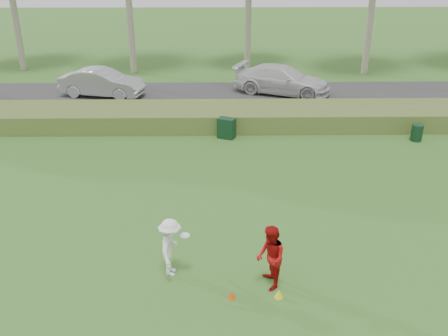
{
  "coord_description": "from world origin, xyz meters",
  "views": [
    {
      "loc": [
        -0.24,
        -11.54,
        8.42
      ],
      "look_at": [
        0.0,
        4.0,
        1.3
      ],
      "focal_mm": 40.0,
      "sensor_mm": 36.0,
      "label": 1
    }
  ],
  "objects_px": {
    "player_red": "(270,258)",
    "trash_bin": "(417,133)",
    "utility_cabinet": "(227,128)",
    "player_white": "(171,247)",
    "cone_orange": "(232,295)",
    "car_right": "(282,80)",
    "car_mid": "(102,83)",
    "cone_yellow": "(279,293)"
  },
  "relations": [
    {
      "from": "cone_yellow",
      "to": "trash_bin",
      "type": "relative_size",
      "value": 0.32
    },
    {
      "from": "player_white",
      "to": "cone_orange",
      "type": "xyz_separation_m",
      "value": [
        1.63,
        -1.1,
        -0.73
      ]
    },
    {
      "from": "cone_yellow",
      "to": "trash_bin",
      "type": "bearing_deg",
      "value": 55.32
    },
    {
      "from": "player_white",
      "to": "utility_cabinet",
      "type": "xyz_separation_m",
      "value": [
        1.72,
        10.38,
        -0.36
      ]
    },
    {
      "from": "player_red",
      "to": "trash_bin",
      "type": "bearing_deg",
      "value": 135.0
    },
    {
      "from": "utility_cabinet",
      "to": "player_white",
      "type": "bearing_deg",
      "value": -75.53
    },
    {
      "from": "trash_bin",
      "to": "car_mid",
      "type": "relative_size",
      "value": 0.16
    },
    {
      "from": "cone_yellow",
      "to": "car_right",
      "type": "bearing_deg",
      "value": 82.9
    },
    {
      "from": "trash_bin",
      "to": "car_right",
      "type": "xyz_separation_m",
      "value": [
        -5.27,
        7.67,
        0.49
      ]
    },
    {
      "from": "player_white",
      "to": "cone_orange",
      "type": "height_order",
      "value": "player_white"
    },
    {
      "from": "player_red",
      "to": "cone_orange",
      "type": "relative_size",
      "value": 7.9
    },
    {
      "from": "player_white",
      "to": "utility_cabinet",
      "type": "relative_size",
      "value": 1.76
    },
    {
      "from": "trash_bin",
      "to": "player_red",
      "type": "bearing_deg",
      "value": -126.59
    },
    {
      "from": "trash_bin",
      "to": "cone_orange",
      "type": "bearing_deg",
      "value": -128.7
    },
    {
      "from": "player_red",
      "to": "car_mid",
      "type": "height_order",
      "value": "player_red"
    },
    {
      "from": "trash_bin",
      "to": "car_mid",
      "type": "height_order",
      "value": "car_mid"
    },
    {
      "from": "car_mid",
      "to": "car_right",
      "type": "xyz_separation_m",
      "value": [
        10.57,
        0.41,
        0.02
      ]
    },
    {
      "from": "cone_orange",
      "to": "car_mid",
      "type": "relative_size",
      "value": 0.05
    },
    {
      "from": "utility_cabinet",
      "to": "car_right",
      "type": "relative_size",
      "value": 0.17
    },
    {
      "from": "cone_orange",
      "to": "cone_yellow",
      "type": "xyz_separation_m",
      "value": [
        1.22,
        0.02,
        0.01
      ]
    },
    {
      "from": "trash_bin",
      "to": "car_right",
      "type": "distance_m",
      "value": 9.32
    },
    {
      "from": "player_red",
      "to": "car_right",
      "type": "relative_size",
      "value": 0.32
    },
    {
      "from": "player_red",
      "to": "utility_cabinet",
      "type": "relative_size",
      "value": 1.86
    },
    {
      "from": "player_white",
      "to": "car_mid",
      "type": "distance_m",
      "value": 17.99
    },
    {
      "from": "car_right",
      "to": "car_mid",
      "type": "bearing_deg",
      "value": 114.25
    },
    {
      "from": "cone_orange",
      "to": "cone_yellow",
      "type": "relative_size",
      "value": 0.92
    },
    {
      "from": "player_white",
      "to": "trash_bin",
      "type": "relative_size",
      "value": 2.19
    },
    {
      "from": "car_right",
      "to": "cone_orange",
      "type": "bearing_deg",
      "value": -168.69
    },
    {
      "from": "player_white",
      "to": "cone_orange",
      "type": "relative_size",
      "value": 7.45
    },
    {
      "from": "player_white",
      "to": "player_red",
      "type": "xyz_separation_m",
      "value": [
        2.65,
        -0.6,
        0.05
      ]
    },
    {
      "from": "car_mid",
      "to": "player_red",
      "type": "bearing_deg",
      "value": -142.73
    },
    {
      "from": "player_white",
      "to": "car_right",
      "type": "height_order",
      "value": "car_right"
    },
    {
      "from": "car_mid",
      "to": "utility_cabinet",
      "type": "bearing_deg",
      "value": -120.73
    },
    {
      "from": "player_white",
      "to": "utility_cabinet",
      "type": "bearing_deg",
      "value": -3.17
    },
    {
      "from": "utility_cabinet",
      "to": "car_mid",
      "type": "xyz_separation_m",
      "value": [
        -7.12,
        6.79,
        0.38
      ]
    },
    {
      "from": "cone_yellow",
      "to": "car_right",
      "type": "distance_m",
      "value": 18.81
    },
    {
      "from": "trash_bin",
      "to": "car_mid",
      "type": "bearing_deg",
      "value": 155.36
    },
    {
      "from": "player_white",
      "to": "car_right",
      "type": "relative_size",
      "value": 0.3
    },
    {
      "from": "utility_cabinet",
      "to": "player_red",
      "type": "bearing_deg",
      "value": -61.29
    },
    {
      "from": "cone_yellow",
      "to": "car_right",
      "type": "xyz_separation_m",
      "value": [
        2.32,
        18.65,
        0.76
      ]
    },
    {
      "from": "player_red",
      "to": "utility_cabinet",
      "type": "bearing_deg",
      "value": 176.42
    },
    {
      "from": "player_red",
      "to": "trash_bin",
      "type": "height_order",
      "value": "player_red"
    }
  ]
}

